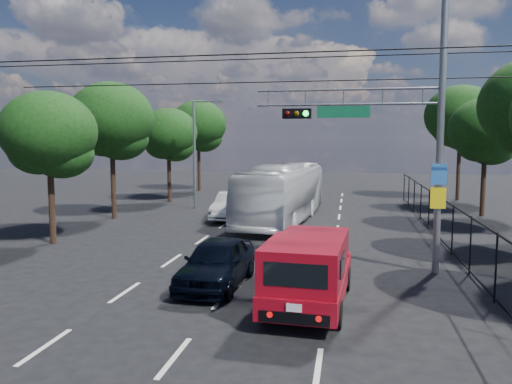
% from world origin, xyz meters
% --- Properties ---
extents(ground, '(120.00, 120.00, 0.00)m').
position_xyz_m(ground, '(0.00, 0.00, 0.00)').
color(ground, black).
rests_on(ground, ground).
extents(lane_markings, '(6.12, 38.00, 0.01)m').
position_xyz_m(lane_markings, '(-0.00, 14.00, 0.01)').
color(lane_markings, beige).
rests_on(lane_markings, ground).
extents(signal_mast, '(6.43, 0.39, 9.50)m').
position_xyz_m(signal_mast, '(5.28, 7.99, 5.24)').
color(signal_mast, slate).
rests_on(signal_mast, ground).
extents(streetlight_left, '(2.09, 0.22, 7.08)m').
position_xyz_m(streetlight_left, '(-6.33, 22.00, 3.94)').
color(streetlight_left, slate).
rests_on(streetlight_left, ground).
extents(utility_wires, '(22.00, 5.04, 0.74)m').
position_xyz_m(utility_wires, '(0.00, 8.83, 7.23)').
color(utility_wires, black).
rests_on(utility_wires, ground).
extents(fence_right, '(0.06, 34.03, 2.00)m').
position_xyz_m(fence_right, '(7.60, 12.17, 1.03)').
color(fence_right, black).
rests_on(fence_right, ground).
extents(tree_right_d, '(4.32, 4.32, 7.02)m').
position_xyz_m(tree_right_d, '(11.42, 22.02, 4.85)').
color(tree_right_d, black).
rests_on(tree_right_d, ground).
extents(tree_right_e, '(5.28, 5.28, 8.58)m').
position_xyz_m(tree_right_e, '(11.62, 30.02, 5.94)').
color(tree_right_e, black).
rests_on(tree_right_e, ground).
extents(tree_left_b, '(4.08, 4.08, 6.63)m').
position_xyz_m(tree_left_b, '(-9.18, 10.02, 4.58)').
color(tree_left_b, black).
rests_on(tree_left_b, ground).
extents(tree_left_c, '(4.80, 4.80, 7.80)m').
position_xyz_m(tree_left_c, '(-9.78, 17.02, 5.40)').
color(tree_left_c, black).
rests_on(tree_left_c, ground).
extents(tree_left_d, '(4.20, 4.20, 6.83)m').
position_xyz_m(tree_left_d, '(-9.38, 25.02, 4.72)').
color(tree_left_d, black).
rests_on(tree_left_d, ground).
extents(tree_left_e, '(4.92, 4.92, 7.99)m').
position_xyz_m(tree_left_e, '(-9.58, 33.02, 5.53)').
color(tree_left_e, black).
rests_on(tree_left_e, ground).
extents(red_pickup, '(2.25, 5.45, 1.99)m').
position_xyz_m(red_pickup, '(2.52, 3.83, 1.06)').
color(red_pickup, black).
rests_on(red_pickup, ground).
extents(navy_hatchback, '(1.91, 4.42, 1.49)m').
position_xyz_m(navy_hatchback, '(-0.48, 5.22, 0.74)').
color(navy_hatchback, black).
rests_on(navy_hatchback, ground).
extents(white_bus, '(3.74, 11.62, 3.18)m').
position_xyz_m(white_bus, '(-0.08, 17.77, 1.59)').
color(white_bus, silver).
rests_on(white_bus, ground).
extents(white_van, '(1.68, 4.70, 1.54)m').
position_xyz_m(white_van, '(-3.04, 18.13, 0.77)').
color(white_van, silver).
rests_on(white_van, ground).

